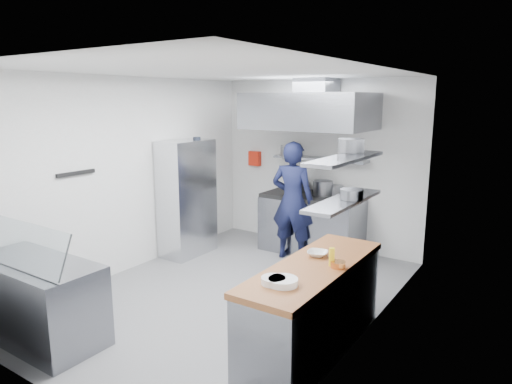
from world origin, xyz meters
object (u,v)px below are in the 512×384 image
Objects in this scene: gas_range at (312,225)px; display_case at (38,301)px; wire_rack at (187,198)px; chef at (293,201)px.

gas_range reaches higher than display_case.
display_case is at bearing -105.02° from gas_range.
wire_rack reaches higher than display_case.
gas_range is at bearing 74.98° from display_case.
wire_rack is (-1.63, -1.20, 0.48)m from gas_range.
wire_rack is at bearing -143.72° from gas_range.
display_case is (-1.10, -4.10, -0.03)m from gas_range.
chef is 3.81m from display_case.
wire_rack reaches higher than gas_range.
chef is 1.00× the size of wire_rack.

